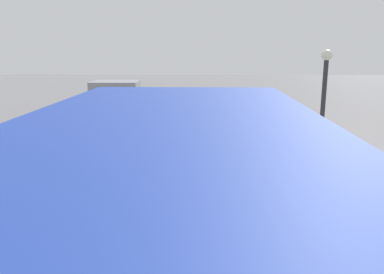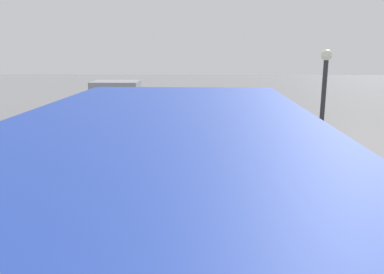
{
  "view_description": "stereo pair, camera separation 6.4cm",
  "coord_description": "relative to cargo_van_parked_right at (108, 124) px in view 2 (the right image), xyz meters",
  "views": [
    {
      "loc": [
        0.01,
        12.53,
        3.91
      ],
      "look_at": [
        0.32,
        0.16,
        1.05
      ],
      "focal_mm": 36.32,
      "sensor_mm": 36.0,
      "label": 1
    },
    {
      "loc": [
        -0.06,
        12.52,
        3.91
      ],
      "look_at": [
        0.32,
        0.16,
        1.05
      ],
      "focal_mm": 36.32,
      "sensor_mm": 36.0,
      "label": 2
    }
  ],
  "objects": [
    {
      "name": "ground_plane",
      "position": [
        -3.45,
        1.28,
        -1.18
      ],
      "size": [
        90.0,
        90.0,
        0.0
      ],
      "primitive_type": "plane",
      "color": "slate"
    },
    {
      "name": "slush_patch_under_van",
      "position": [
        0.96,
        -0.03,
        -1.18
      ],
      "size": [
        2.52,
        2.52,
        0.01
      ],
      "primitive_type": "cylinder",
      "color": "#999BA0",
      "rests_on": "ground"
    },
    {
      "name": "cargo_van_parked_right",
      "position": [
        0.0,
        0.0,
        0.0
      ],
      "size": [
        2.23,
        5.36,
        2.6
      ],
      "color": "gray",
      "rests_on": "ground"
    },
    {
      "name": "shopping_cart_vendor",
      "position": [
        -3.62,
        0.89,
        -0.61
      ],
      "size": [
        0.82,
        0.96,
        1.04
      ],
      "color": "red",
      "rests_on": "ground"
    },
    {
      "name": "street_lamp",
      "position": [
        -6.62,
        3.64,
        1.19
      ],
      "size": [
        0.28,
        0.28,
        3.86
      ],
      "color": "#2D2D33",
      "rests_on": "ground"
    },
    {
      "name": "pedestrian_black_side",
      "position": [
        -2.8,
        0.2,
        0.39
      ],
      "size": [
        1.04,
        1.04,
        2.15
      ],
      "color": "black",
      "rests_on": "ground"
    },
    {
      "name": "pedestrian_white_side",
      "position": [
        -3.28,
        2.18,
        0.39
      ],
      "size": [
        1.04,
        1.04,
        2.15
      ],
      "color": "black",
      "rests_on": "ground"
    },
    {
      "name": "hand_dolly_boxes",
      "position": [
        -2.33,
        0.87,
        -0.35
      ],
      "size": [
        0.7,
        0.83,
        1.48
      ],
      "color": "#515156",
      "rests_on": "ground"
    },
    {
      "name": "pedestrian_pink_side",
      "position": [
        -3.85,
        -0.02,
        0.39
      ],
      "size": [
        1.04,
        1.04,
        2.15
      ],
      "color": "black",
      "rests_on": "ground"
    }
  ]
}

